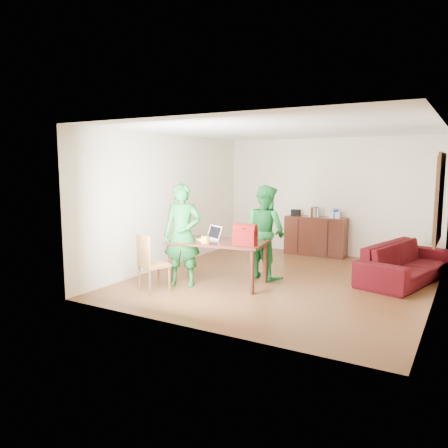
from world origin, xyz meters
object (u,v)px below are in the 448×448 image
Objects in this scene: chair at (153,275)px; red_bag at (245,237)px; bottle at (208,240)px; person_far at (266,232)px; person_near at (182,235)px; laptop at (207,238)px; sofa at (406,262)px; table at (218,246)px.

red_bag is (1.28, 0.83, 0.63)m from chair.
chair is at bearing -143.93° from bottle.
chair is 2.22m from person_far.
laptop is at bearing 22.72° from person_near.
laptop is (0.51, 0.86, 0.54)m from chair.
chair is 1.08m from bottle.
person_near is 4.07m from sofa.
person_far is 0.75× the size of sofa.
chair is at bearing -154.23° from red_bag.
table is 0.25m from laptop.
bottle is at bearing 144.08° from sofa.
person_far is 10.34× the size of bottle.
sofa is at bearing 11.72° from person_near.
red_bag is (0.58, -0.10, 0.24)m from table.
person_far is at bearing 67.78° from bottle.
person_far is at bearing 85.60° from red_bag.
person_near reaches higher than sofa.
person_near is at bearing -172.43° from red_bag.
chair reaches higher than sofa.
person_near is (-0.49, -0.39, 0.22)m from table.
bottle is at bearing -23.79° from person_near.
bottle is 0.62m from red_bag.
chair is 0.42× the size of sofa.
person_near is at bearing 73.51° from person_far.
red_bag reaches higher than laptop.
table is at bearing 15.43° from person_near.
table is at bearing 76.61° from chair.
person_far is 4.02× the size of laptop.
red_bag is (0.54, 0.30, 0.05)m from bottle.
sofa is at bearing 62.05° from chair.
person_near reaches higher than bottle.
laptop is at bearing 137.87° from sofa.
person_far is at bearing 75.29° from laptop.
person_far is 1.31m from bottle.
red_bag is 3.06m from sofa.
red_bag reaches higher than chair.
bottle is 0.44× the size of red_bag.
person_far is (0.53, 0.81, 0.19)m from table.
table is 10.63× the size of bottle.
laptop is 3.64m from sofa.
person_near reaches higher than laptop.
laptop is at bearing 170.91° from red_bag.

